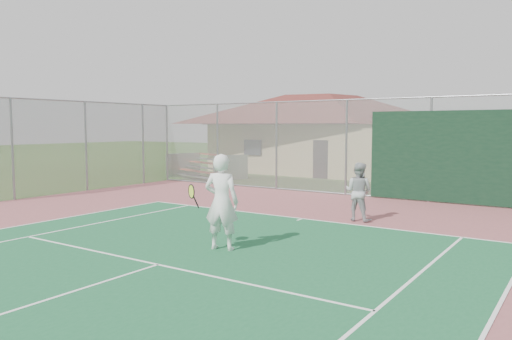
{
  "coord_description": "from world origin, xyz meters",
  "views": [
    {
      "loc": [
        6.46,
        0.02,
        2.53
      ],
      "look_at": [
        -0.44,
        10.26,
        1.45
      ],
      "focal_mm": 35.0,
      "sensor_mm": 36.0,
      "label": 1
    }
  ],
  "objects": [
    {
      "name": "bleachers",
      "position": [
        -9.18,
        18.81,
        0.62
      ],
      "size": [
        3.72,
        2.82,
        1.18
      ],
      "rotation": [
        0.0,
        0.0,
        -0.35
      ],
      "color": "#973922",
      "rests_on": "ground"
    },
    {
      "name": "player_white_front",
      "position": [
        0.26,
        7.95,
        0.98
      ],
      "size": [
        1.11,
        0.72,
        1.96
      ],
      "rotation": [
        0.0,
        0.0,
        3.43
      ],
      "color": "white",
      "rests_on": "ground"
    },
    {
      "name": "clubhouse",
      "position": [
        -6.22,
        25.4,
        2.58
      ],
      "size": [
        11.98,
        8.16,
        5.09
      ],
      "rotation": [
        0.0,
        0.0,
        -0.03
      ],
      "color": "tan",
      "rests_on": "ground"
    },
    {
      "name": "back_fence",
      "position": [
        2.11,
        16.98,
        1.67
      ],
      "size": [
        20.08,
        0.11,
        3.53
      ],
      "color": "gray",
      "rests_on": "ground"
    },
    {
      "name": "side_fence_left",
      "position": [
        -10.0,
        12.5,
        1.75
      ],
      "size": [
        0.08,
        9.0,
        3.5
      ],
      "color": "gray",
      "rests_on": "ground"
    },
    {
      "name": "player_grey_back",
      "position": [
        1.36,
        12.48,
        0.78
      ],
      "size": [
        0.78,
        0.62,
        1.56
      ],
      "rotation": [
        0.0,
        0.0,
        3.1
      ],
      "color": "#A6A9AB",
      "rests_on": "ground"
    }
  ]
}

